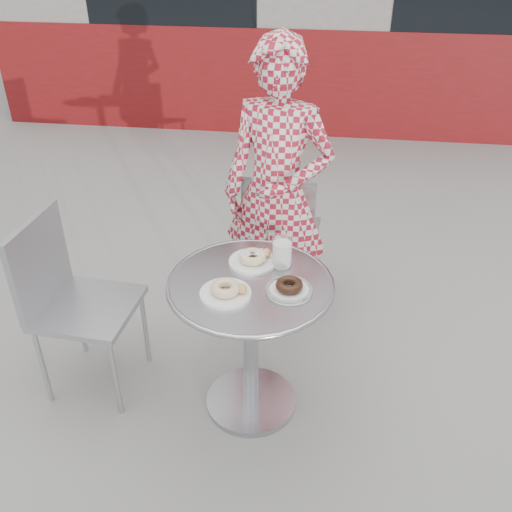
# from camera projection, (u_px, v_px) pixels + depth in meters

# --- Properties ---
(ground) EXTENTS (60.00, 60.00, 0.00)m
(ground) POSITION_uv_depth(u_px,v_px,m) (241.00, 404.00, 2.70)
(ground) COLOR gray
(ground) RESTS_ON ground
(bistro_table) EXTENTS (0.70, 0.70, 0.70)m
(bistro_table) POSITION_uv_depth(u_px,v_px,m) (251.00, 315.00, 2.42)
(bistro_table) COLOR silver
(bistro_table) RESTS_ON ground
(chair_far) EXTENTS (0.42, 0.42, 0.82)m
(chair_far) POSITION_uv_depth(u_px,v_px,m) (282.00, 257.00, 3.32)
(chair_far) COLOR #9FA2A7
(chair_far) RESTS_ON ground
(chair_left) EXTENTS (0.45, 0.45, 0.88)m
(chair_left) POSITION_uv_depth(u_px,v_px,m) (92.00, 337.00, 2.70)
(chair_left) COLOR #9FA2A7
(chair_left) RESTS_ON ground
(seated_person) EXTENTS (0.64, 0.50, 1.55)m
(seated_person) POSITION_uv_depth(u_px,v_px,m) (277.00, 195.00, 2.84)
(seated_person) COLOR maroon
(seated_person) RESTS_ON ground
(plate_far) EXTENTS (0.20, 0.20, 0.05)m
(plate_far) POSITION_uv_depth(u_px,v_px,m) (253.00, 259.00, 2.44)
(plate_far) COLOR white
(plate_far) RESTS_ON bistro_table
(plate_near) EXTENTS (0.21, 0.21, 0.05)m
(plate_near) POSITION_uv_depth(u_px,v_px,m) (226.00, 291.00, 2.25)
(plate_near) COLOR white
(plate_near) RESTS_ON bistro_table
(plate_checker) EXTENTS (0.19, 0.19, 0.05)m
(plate_checker) POSITION_uv_depth(u_px,v_px,m) (289.00, 288.00, 2.27)
(plate_checker) COLOR white
(plate_checker) RESTS_ON bistro_table
(milk_cup) EXTENTS (0.09, 0.09, 0.14)m
(milk_cup) POSITION_uv_depth(u_px,v_px,m) (282.00, 253.00, 2.40)
(milk_cup) COLOR white
(milk_cup) RESTS_ON bistro_table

